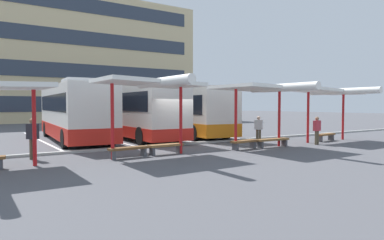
{
  "coord_description": "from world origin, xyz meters",
  "views": [
    {
      "loc": [
        -9.31,
        -15.89,
        2.2
      ],
      "look_at": [
        2.47,
        2.13,
        1.25
      ],
      "focal_mm": 32.4,
      "sensor_mm": 36.0,
      "label": 1
    }
  ],
  "objects_px": {
    "coach_bus_2": "(179,111)",
    "bench_1": "(129,150)",
    "bench_5": "(325,136)",
    "waiting_shelter_3": "(330,93)",
    "waiting_passenger_3": "(317,129)",
    "bench_2": "(166,147)",
    "bench_4": "(273,141)",
    "bench_3": "(244,143)",
    "waiting_passenger_0": "(33,136)",
    "coach_bus_0": "(74,113)",
    "waiting_shelter_2": "(263,89)",
    "waiting_passenger_1": "(259,128)",
    "waiting_shelter_1": "(151,84)",
    "coach_bus_1": "(131,111)"
  },
  "relations": [
    {
      "from": "waiting_shelter_3",
      "to": "waiting_passenger_0",
      "type": "height_order",
      "value": "waiting_shelter_3"
    },
    {
      "from": "bench_3",
      "to": "bench_5",
      "type": "bearing_deg",
      "value": 2.11
    },
    {
      "from": "bench_4",
      "to": "waiting_shelter_3",
      "type": "xyz_separation_m",
      "value": [
        4.94,
        0.13,
        2.58
      ]
    },
    {
      "from": "coach_bus_2",
      "to": "waiting_shelter_1",
      "type": "relative_size",
      "value": 2.59
    },
    {
      "from": "bench_1",
      "to": "bench_2",
      "type": "xyz_separation_m",
      "value": [
        1.8,
        0.08,
        -0.0
      ]
    },
    {
      "from": "waiting_shelter_2",
      "to": "waiting_shelter_3",
      "type": "xyz_separation_m",
      "value": [
        5.84,
        0.29,
        -0.04
      ]
    },
    {
      "from": "waiting_shelter_2",
      "to": "waiting_passenger_1",
      "type": "distance_m",
      "value": 3.49
    },
    {
      "from": "bench_2",
      "to": "coach_bus_0",
      "type": "bearing_deg",
      "value": 102.89
    },
    {
      "from": "bench_2",
      "to": "bench_4",
      "type": "bearing_deg",
      "value": -7.74
    },
    {
      "from": "waiting_shelter_2",
      "to": "bench_3",
      "type": "height_order",
      "value": "waiting_shelter_2"
    },
    {
      "from": "waiting_shelter_1",
      "to": "bench_1",
      "type": "distance_m",
      "value": 2.87
    },
    {
      "from": "bench_5",
      "to": "coach_bus_2",
      "type": "bearing_deg",
      "value": 119.92
    },
    {
      "from": "coach_bus_2",
      "to": "waiting_shelter_3",
      "type": "bearing_deg",
      "value": -60.88
    },
    {
      "from": "bench_3",
      "to": "waiting_passenger_1",
      "type": "bearing_deg",
      "value": 33.68
    },
    {
      "from": "coach_bus_0",
      "to": "bench_4",
      "type": "distance_m",
      "value": 11.9
    },
    {
      "from": "coach_bus_2",
      "to": "waiting_passenger_0",
      "type": "bearing_deg",
      "value": -148.07
    },
    {
      "from": "coach_bus_2",
      "to": "waiting_passenger_3",
      "type": "distance_m",
      "value": 10.21
    },
    {
      "from": "waiting_passenger_0",
      "to": "bench_5",
      "type": "bearing_deg",
      "value": -7.11
    },
    {
      "from": "bench_1",
      "to": "waiting_shelter_3",
      "type": "bearing_deg",
      "value": -2.67
    },
    {
      "from": "bench_1",
      "to": "bench_5",
      "type": "distance_m",
      "value": 12.61
    },
    {
      "from": "coach_bus_0",
      "to": "waiting_passenger_3",
      "type": "relative_size",
      "value": 7.16
    },
    {
      "from": "bench_2",
      "to": "bench_3",
      "type": "xyz_separation_m",
      "value": [
        4.06,
        -0.63,
        -0.0
      ]
    },
    {
      "from": "bench_3",
      "to": "waiting_passenger_1",
      "type": "distance_m",
      "value": 3.29
    },
    {
      "from": "waiting_shelter_1",
      "to": "bench_5",
      "type": "xyz_separation_m",
      "value": [
        11.71,
        0.03,
        -2.71
      ]
    },
    {
      "from": "bench_5",
      "to": "waiting_shelter_1",
      "type": "bearing_deg",
      "value": -179.87
    },
    {
      "from": "waiting_shelter_2",
      "to": "bench_5",
      "type": "xyz_separation_m",
      "value": [
        5.84,
        0.58,
        -2.63
      ]
    },
    {
      "from": "bench_3",
      "to": "waiting_shelter_3",
      "type": "relative_size",
      "value": 0.36
    },
    {
      "from": "bench_1",
      "to": "bench_3",
      "type": "height_order",
      "value": "same"
    },
    {
      "from": "bench_1",
      "to": "waiting_passenger_0",
      "type": "distance_m",
      "value": 3.83
    },
    {
      "from": "bench_2",
      "to": "waiting_passenger_0",
      "type": "height_order",
      "value": "waiting_passenger_0"
    },
    {
      "from": "bench_5",
      "to": "waiting_shelter_2",
      "type": "bearing_deg",
      "value": -174.31
    },
    {
      "from": "waiting_shelter_1",
      "to": "bench_2",
      "type": "distance_m",
      "value": 2.88
    },
    {
      "from": "bench_1",
      "to": "bench_5",
      "type": "relative_size",
      "value": 1.0
    },
    {
      "from": "bench_4",
      "to": "bench_5",
      "type": "xyz_separation_m",
      "value": [
        4.94,
        0.42,
        -0.01
      ]
    },
    {
      "from": "waiting_shelter_3",
      "to": "waiting_passenger_3",
      "type": "height_order",
      "value": "waiting_shelter_3"
    },
    {
      "from": "coach_bus_0",
      "to": "bench_4",
      "type": "xyz_separation_m",
      "value": [
        7.73,
        -8.95,
        -1.37
      ]
    },
    {
      "from": "bench_2",
      "to": "waiting_shelter_3",
      "type": "bearing_deg",
      "value": -3.56
    },
    {
      "from": "coach_bus_0",
      "to": "waiting_passenger_0",
      "type": "xyz_separation_m",
      "value": [
        -3.32,
        -6.53,
        -0.75
      ]
    },
    {
      "from": "coach_bus_2",
      "to": "bench_1",
      "type": "xyz_separation_m",
      "value": [
        -7.54,
        -8.51,
        -1.37
      ]
    },
    {
      "from": "coach_bus_2",
      "to": "bench_1",
      "type": "height_order",
      "value": "coach_bus_2"
    },
    {
      "from": "coach_bus_0",
      "to": "waiting_passenger_0",
      "type": "height_order",
      "value": "coach_bus_0"
    },
    {
      "from": "bench_1",
      "to": "bench_3",
      "type": "bearing_deg",
      "value": -5.32
    },
    {
      "from": "coach_bus_2",
      "to": "waiting_passenger_1",
      "type": "xyz_separation_m",
      "value": [
        1.02,
        -7.25,
        -0.83
      ]
    },
    {
      "from": "waiting_shelter_2",
      "to": "bench_4",
      "type": "xyz_separation_m",
      "value": [
        0.9,
        0.17,
        -2.62
      ]
    },
    {
      "from": "waiting_shelter_1",
      "to": "waiting_passenger_1",
      "type": "relative_size",
      "value": 3.12
    },
    {
      "from": "waiting_passenger_0",
      "to": "bench_3",
      "type": "bearing_deg",
      "value": -13.64
    },
    {
      "from": "coach_bus_2",
      "to": "bench_4",
      "type": "distance_m",
      "value": 9.32
    },
    {
      "from": "waiting_shelter_1",
      "to": "bench_1",
      "type": "relative_size",
      "value": 2.77
    },
    {
      "from": "bench_1",
      "to": "waiting_passenger_1",
      "type": "xyz_separation_m",
      "value": [
        8.56,
        1.25,
        0.54
      ]
    },
    {
      "from": "coach_bus_1",
      "to": "waiting_shelter_2",
      "type": "distance_m",
      "value": 9.64
    }
  ]
}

